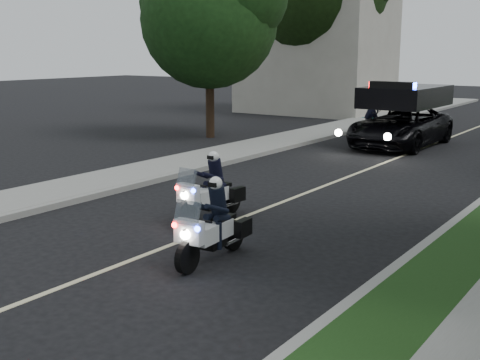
% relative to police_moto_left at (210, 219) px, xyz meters
% --- Properties ---
extents(ground, '(120.00, 120.00, 0.00)m').
position_rel_police_moto_left_xyz_m(ground, '(0.49, -3.27, 0.00)').
color(ground, black).
rests_on(ground, ground).
extents(curb_left, '(0.20, 60.00, 0.15)m').
position_rel_police_moto_left_xyz_m(curb_left, '(-3.61, 6.73, 0.07)').
color(curb_left, gray).
rests_on(curb_left, ground).
extents(sidewalk_left, '(2.00, 60.00, 0.16)m').
position_rel_police_moto_left_xyz_m(sidewalk_left, '(-4.71, 6.73, 0.08)').
color(sidewalk_left, gray).
rests_on(sidewalk_left, ground).
extents(building_far, '(8.00, 6.00, 7.00)m').
position_rel_police_moto_left_xyz_m(building_far, '(-9.51, 22.73, 3.50)').
color(building_far, '#A8A396').
rests_on(building_far, ground).
extents(lane_marking, '(0.12, 50.00, 0.01)m').
position_rel_police_moto_left_xyz_m(lane_marking, '(0.49, 6.73, 0.00)').
color(lane_marking, '#BFB78C').
rests_on(lane_marking, ground).
extents(police_moto_left, '(0.74, 1.82, 1.51)m').
position_rel_police_moto_left_xyz_m(police_moto_left, '(0.00, 0.00, 0.00)').
color(police_moto_left, silver).
rests_on(police_moto_left, ground).
extents(police_moto_right, '(0.74, 1.81, 1.50)m').
position_rel_police_moto_left_xyz_m(police_moto_right, '(1.68, -2.13, 0.00)').
color(police_moto_right, silver).
rests_on(police_moto_right, ground).
extents(police_suv, '(2.66, 5.60, 2.71)m').
position_rel_police_moto_left_xyz_m(police_suv, '(-0.39, 12.56, 0.00)').
color(police_suv, black).
rests_on(police_suv, ground).
extents(bicycle, '(0.66, 1.62, 0.83)m').
position_rel_police_moto_left_xyz_m(bicycle, '(-2.58, 14.84, 0.00)').
color(bicycle, black).
rests_on(bicycle, ground).
extents(cyclist, '(0.66, 0.45, 1.81)m').
position_rel_police_moto_left_xyz_m(cyclist, '(-2.58, 14.84, 0.00)').
color(cyclist, black).
rests_on(cyclist, ground).
extents(tree_left_near, '(6.22, 6.22, 9.51)m').
position_rel_police_moto_left_xyz_m(tree_left_near, '(-7.97, 10.39, 0.00)').
color(tree_left_near, '#173B13').
rests_on(tree_left_near, ground).
extents(tree_left_far, '(9.13, 9.13, 13.16)m').
position_rel_police_moto_left_xyz_m(tree_left_far, '(-9.23, 22.38, 0.00)').
color(tree_left_far, black).
rests_on(tree_left_far, ground).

